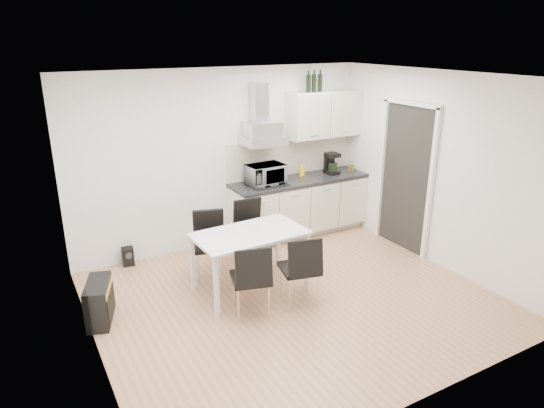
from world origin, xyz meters
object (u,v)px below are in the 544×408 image
Objects in this scene: chair_far_left at (210,246)px; guitar_amp at (99,302)px; chair_near_right at (299,269)px; kitchenette at (300,183)px; dining_table at (250,239)px; floor_speaker at (128,256)px; chair_near_left at (251,279)px; chair_far_right at (253,233)px.

guitar_amp is (-1.47, -0.35, -0.20)m from chair_far_left.
chair_near_right is at bearing 137.88° from chair_far_left.
dining_table is at bearing -140.73° from kitchenette.
floor_speaker is at bearing 82.80° from guitar_amp.
chair_near_left is at bearing -172.92° from chair_near_right.
dining_table is at bearing 79.98° from chair_near_left.
chair_far_right is 2.21m from guitar_amp.
chair_far_left is 3.41× the size of floor_speaker.
kitchenette is at bearing -140.81° from chair_far_left.
chair_far_right is at bearing 57.93° from dining_table.
kitchenette reaches higher than chair_far_left.
chair_near_right is at bearing 10.11° from chair_near_left.
chair_near_left is at bearing 66.99° from chair_far_right.
chair_near_left reaches higher than guitar_amp.
chair_far_left reaches higher than dining_table.
floor_speaker is (-0.92, 1.93, -0.31)m from chair_near_left.
dining_table is 0.64m from chair_near_left.
guitar_amp is (-2.12, 0.76, -0.20)m from chair_near_right.
floor_speaker is (-0.87, 0.89, -0.31)m from chair_far_left.
chair_near_left is at bearing -5.67° from guitar_amp.
chair_far_right is 3.41× the size of floor_speaker.
kitchenette is at bearing -147.36° from chair_far_right.
kitchenette is 2.78m from floor_speaker.
dining_table reaches higher than floor_speaker.
guitar_amp is (-1.79, 0.16, -0.43)m from dining_table.
chair_far_right and chair_near_right have the same top height.
guitar_amp is at bearing 31.03° from chair_far_left.
chair_far_right is 1.33m from chair_near_left.
dining_table is at bearing 65.51° from chair_far_right.
chair_far_right is 1.00× the size of chair_near_left.
floor_speaker is (-1.18, 1.40, -0.54)m from dining_table.
chair_far_left reaches higher than guitar_amp.
chair_far_left is (-1.82, -0.72, -0.39)m from kitchenette.
chair_near_left is 2.16m from floor_speaker.
guitar_amp is at bearing -107.65° from floor_speaker.
chair_far_left is 1.00× the size of chair_far_right.
kitchenette is 2.00m from chair_far_left.
kitchenette is 2.86× the size of chair_far_left.
chair_far_right is at bearing -151.92° from chair_far_left.
chair_near_right is (0.65, -1.11, 0.00)m from chair_far_left.
chair_far_right is 1.24m from chair_near_right.
chair_near_right is 2.26m from guitar_amp.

